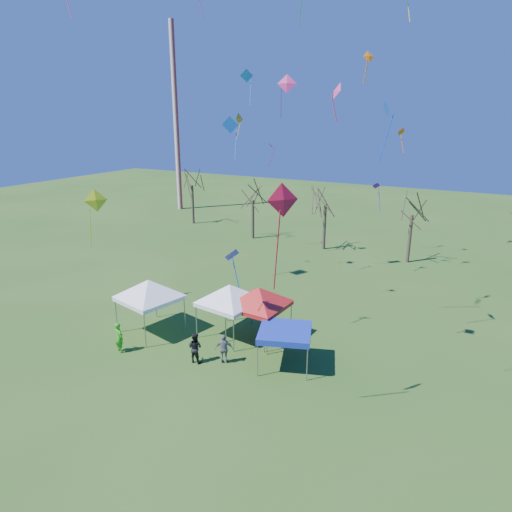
{
  "coord_description": "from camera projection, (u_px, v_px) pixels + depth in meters",
  "views": [
    {
      "loc": [
        12.92,
        -18.26,
        13.23
      ],
      "look_at": [
        1.38,
        3.0,
        5.67
      ],
      "focal_mm": 32.0,
      "sensor_mm": 36.0,
      "label": 1
    }
  ],
  "objects": [
    {
      "name": "radio_mast",
      "position": [
        176.0,
        119.0,
        62.68
      ],
      "size": [
        0.7,
        0.7,
        25.0
      ],
      "primitive_type": "cylinder",
      "color": "silver",
      "rests_on": "ground"
    },
    {
      "name": "kite_13",
      "position": [
        271.0,
        146.0,
        41.16
      ],
      "size": [
        1.02,
        1.07,
        2.19
      ],
      "rotation": [
        0.0,
        0.0,
        2.23
      ],
      "color": "purple",
      "rests_on": "ground"
    },
    {
      "name": "tent_white_mid",
      "position": [
        230.0,
        288.0,
        27.54
      ],
      "size": [
        4.4,
        4.4,
        3.91
      ],
      "rotation": [
        0.0,
        0.0,
        -0.14
      ],
      "color": "gray",
      "rests_on": "ground"
    },
    {
      "name": "tree_2",
      "position": [
        326.0,
        188.0,
        44.79
      ],
      "size": [
        3.71,
        3.71,
        8.18
      ],
      "color": "#3D2D21",
      "rests_on": "ground"
    },
    {
      "name": "kite_14",
      "position": [
        96.0,
        201.0,
        30.74
      ],
      "size": [
        1.38,
        1.61,
        4.16
      ],
      "rotation": [
        0.0,
        0.0,
        1.04
      ],
      "color": "#C6D716",
      "rests_on": "ground"
    },
    {
      "name": "kite_27",
      "position": [
        230.0,
        125.0,
        23.96
      ],
      "size": [
        0.95,
        0.65,
        2.28
      ],
      "rotation": [
        0.0,
        0.0,
        3.46
      ],
      "color": "blue",
      "rests_on": "ground"
    },
    {
      "name": "tent_white_west",
      "position": [
        148.0,
        283.0,
        28.05
      ],
      "size": [
        4.44,
        4.44,
        4.02
      ],
      "rotation": [
        0.0,
        0.0,
        -0.23
      ],
      "color": "gray",
      "rests_on": "ground"
    },
    {
      "name": "kite_22",
      "position": [
        377.0,
        187.0,
        36.8
      ],
      "size": [
        0.94,
        0.92,
        2.38
      ],
      "rotation": [
        0.0,
        0.0,
        3.76
      ],
      "color": "#5217A6",
      "rests_on": "ground"
    },
    {
      "name": "person_grey",
      "position": [
        224.0,
        349.0,
        25.11
      ],
      "size": [
        1.08,
        0.8,
        1.71
      ],
      "primitive_type": "imported",
      "rotation": [
        0.0,
        0.0,
        3.58
      ],
      "color": "slate",
      "rests_on": "ground"
    },
    {
      "name": "kite_1",
      "position": [
        232.0,
        255.0,
        24.53
      ],
      "size": [
        1.0,
        1.22,
        2.34
      ],
      "rotation": [
        0.0,
        0.0,
        4.42
      ],
      "color": "blue",
      "rests_on": "ground"
    },
    {
      "name": "kite_17",
      "position": [
        387.0,
        109.0,
        23.72
      ],
      "size": [
        0.9,
        1.13,
        3.25
      ],
      "rotation": [
        0.0,
        0.0,
        2.09
      ],
      "color": "blue",
      "rests_on": "ground"
    },
    {
      "name": "tree_1",
      "position": [
        253.0,
        186.0,
        48.99
      ],
      "size": [
        3.42,
        3.42,
        7.54
      ],
      "color": "#3D2D21",
      "rests_on": "ground"
    },
    {
      "name": "tree_3",
      "position": [
        414.0,
        197.0,
        40.75
      ],
      "size": [
        3.59,
        3.59,
        7.91
      ],
      "color": "#3D2D21",
      "rests_on": "ground"
    },
    {
      "name": "tent_blue",
      "position": [
        285.0,
        333.0,
        24.47
      ],
      "size": [
        3.52,
        3.52,
        2.17
      ],
      "rotation": [
        0.0,
        0.0,
        0.34
      ],
      "color": "gray",
      "rests_on": "ground"
    },
    {
      "name": "person_dark",
      "position": [
        195.0,
        348.0,
        25.19
      ],
      "size": [
        0.87,
        0.69,
        1.75
      ],
      "primitive_type": "imported",
      "rotation": [
        0.0,
        0.0,
        3.17
      ],
      "color": "black",
      "rests_on": "ground"
    },
    {
      "name": "kite_11",
      "position": [
        287.0,
        84.0,
        34.09
      ],
      "size": [
        1.54,
        1.12,
        3.2
      ],
      "rotation": [
        0.0,
        0.0,
        0.42
      ],
      "color": "#D62F74",
      "rests_on": "ground"
    },
    {
      "name": "kite_24",
      "position": [
        247.0,
        76.0,
        32.53
      ],
      "size": [
        1.02,
        0.72,
        2.51
      ],
      "rotation": [
        0.0,
        0.0,
        3.52
      ],
      "color": "blue",
      "rests_on": "ground"
    },
    {
      "name": "kite_25",
      "position": [
        336.0,
        91.0,
        21.13
      ],
      "size": [
        0.82,
        0.85,
        1.8
      ],
      "rotation": [
        0.0,
        0.0,
        5.46
      ],
      "color": "#E4326C",
      "rests_on": "ground"
    },
    {
      "name": "kite_19",
      "position": [
        401.0,
        132.0,
        36.0
      ],
      "size": [
        0.77,
        0.87,
        2.01
      ],
      "rotation": [
        0.0,
        0.0,
        4.16
      ],
      "color": "#EA5A0C",
      "rests_on": "ground"
    },
    {
      "name": "kite_5",
      "position": [
        283.0,
        201.0,
        17.57
      ],
      "size": [
        1.06,
        1.24,
        4.41
      ],
      "rotation": [
        0.0,
        0.0,
        0.91
      ],
      "color": "red",
      "rests_on": "ground"
    },
    {
      "name": "tent_red",
      "position": [
        259.0,
        291.0,
        27.19
      ],
      "size": [
        4.38,
        4.38,
        3.87
      ],
      "rotation": [
        0.0,
        0.0,
        -0.07
      ],
      "color": "gray",
      "rests_on": "ground"
    },
    {
      "name": "person_green",
      "position": [
        119.0,
        337.0,
        26.27
      ],
      "size": [
        0.77,
        0.63,
        1.82
      ],
      "primitive_type": "imported",
      "rotation": [
        0.0,
        0.0,
        2.81
      ],
      "color": "green",
      "rests_on": "ground"
    },
    {
      "name": "tree_0",
      "position": [
        191.0,
        171.0,
        55.67
      ],
      "size": [
        3.83,
        3.83,
        8.44
      ],
      "color": "#3D2D21",
      "rests_on": "ground"
    },
    {
      "name": "kite_2",
      "position": [
        240.0,
        119.0,
        42.22
      ],
      "size": [
        0.6,
        1.13,
        2.8
      ],
      "rotation": [
        0.0,
        0.0,
        1.5
      ],
      "color": "gold",
      "rests_on": "ground"
    },
    {
      "name": "kite_18",
      "position": [
        369.0,
        57.0,
        25.57
      ],
      "size": [
        0.73,
        0.74,
        1.82
      ],
      "rotation": [
        0.0,
        0.0,
        0.81
      ],
      "color": "orange",
      "rests_on": "ground"
    },
    {
      "name": "ground",
      "position": [
        208.0,
        365.0,
        25.14
      ],
      "size": [
        140.0,
        140.0,
        0.0
      ],
      "primitive_type": "plane",
      "color": "#264E19",
      "rests_on": "ground"
    }
  ]
}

